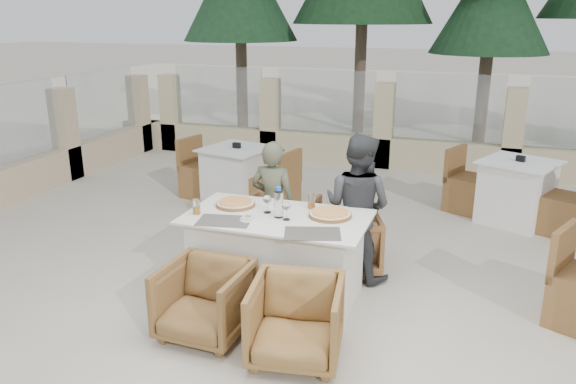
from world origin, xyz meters
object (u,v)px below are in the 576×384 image
(armchair_far_right, at_px, (346,242))
(bg_table_b, at_px, (516,192))
(diner_right, at_px, (357,207))
(wine_glass_centre, at_px, (267,203))
(wine_glass_near, at_px, (286,210))
(beer_glass_left, at_px, (196,207))
(armchair_far_left, at_px, (279,227))
(pizza_right, at_px, (330,214))
(diner_left, at_px, (273,204))
(bg_table_a, at_px, (238,176))
(olive_dish, at_px, (248,218))
(dining_table, at_px, (277,256))
(armchair_near_left, at_px, (205,301))
(beer_glass_right, at_px, (311,201))
(pizza_left, at_px, (236,203))
(armchair_near_right, at_px, (296,321))
(water_bottle, at_px, (279,202))

(armchair_far_right, bearing_deg, bg_table_b, -150.01)
(diner_right, bearing_deg, wine_glass_centre, 56.04)
(wine_glass_near, xyz_separation_m, beer_glass_left, (-0.80, -0.12, -0.03))
(armchair_far_left, bearing_deg, diner_right, 171.81)
(bg_table_b, bearing_deg, armchair_far_left, -117.25)
(diner_right, xyz_separation_m, bg_table_b, (1.52, 2.11, -0.32))
(pizza_right, xyz_separation_m, diner_right, (0.14, 0.50, -0.09))
(wine_glass_centre, height_order, bg_table_b, wine_glass_centre)
(bg_table_b, bearing_deg, diner_left, -114.42)
(pizza_right, bearing_deg, wine_glass_near, -148.38)
(bg_table_a, bearing_deg, pizza_right, -36.55)
(pizza_right, distance_m, olive_dish, 0.71)
(bg_table_a, relative_size, bg_table_b, 1.00)
(dining_table, bearing_deg, bg_table_a, 121.55)
(armchair_near_left, bearing_deg, wine_glass_centre, 78.56)
(beer_glass_right, relative_size, olive_dish, 1.20)
(pizza_left, bearing_deg, armchair_near_right, -47.53)
(beer_glass_right, bearing_deg, pizza_right, -35.54)
(water_bottle, distance_m, diner_right, 0.89)
(armchair_near_left, bearing_deg, pizza_left, 100.48)
(wine_glass_centre, bearing_deg, beer_glass_left, -157.94)
(wine_glass_centre, relative_size, beer_glass_left, 1.37)
(bg_table_a, bearing_deg, diner_left, -42.70)
(wine_glass_near, xyz_separation_m, olive_dish, (-0.31, -0.12, -0.07))
(diner_left, bearing_deg, wine_glass_near, 121.74)
(diner_left, bearing_deg, pizza_left, 74.39)
(armchair_near_left, bearing_deg, armchair_far_left, 90.99)
(wine_glass_near, distance_m, bg_table_b, 3.48)
(dining_table, relative_size, olive_dish, 14.55)
(pizza_right, height_order, diner_left, diner_left)
(diner_right, bearing_deg, pizza_left, 41.61)
(pizza_left, bearing_deg, beer_glass_left, -126.27)
(armchair_near_left, relative_size, bg_table_b, 0.40)
(wine_glass_centre, relative_size, diner_right, 0.13)
(dining_table, distance_m, diner_left, 0.75)
(armchair_near_left, distance_m, diner_right, 1.75)
(armchair_near_right, bearing_deg, beer_glass_right, 92.76)
(wine_glass_near, relative_size, armchair_far_right, 0.28)
(olive_dish, height_order, diner_left, diner_left)
(wine_glass_centre, xyz_separation_m, beer_glass_left, (-0.58, -0.23, -0.03))
(diner_left, bearing_deg, pizza_right, 147.94)
(bg_table_a, bearing_deg, armchair_near_left, -57.77)
(olive_dish, bearing_deg, armchair_far_left, 95.08)
(olive_dish, bearing_deg, beer_glass_left, -179.74)
(pizza_right, height_order, bg_table_b, pizza_right)
(dining_table, xyz_separation_m, diner_left, (-0.28, 0.65, 0.26))
(diner_right, bearing_deg, dining_table, 63.35)
(wine_glass_centre, relative_size, armchair_near_left, 0.28)
(armchair_far_left, bearing_deg, bg_table_b, -136.45)
(pizza_left, xyz_separation_m, bg_table_b, (2.55, 2.62, -0.41))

